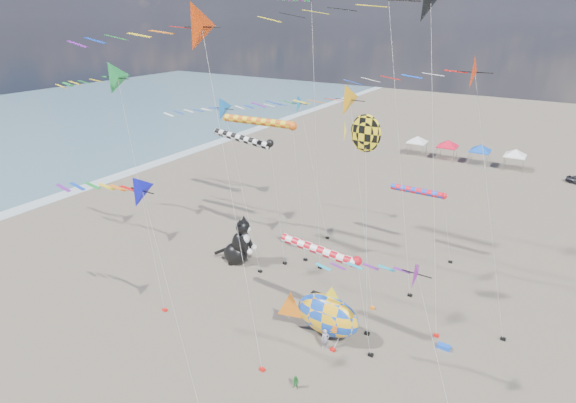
# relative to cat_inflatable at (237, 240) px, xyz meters

# --- Properties ---
(delta_kite_0) EXTENTS (11.75, 1.95, 14.72)m
(delta_kite_0) POSITION_rel_cat_inflatable_xyz_m (-0.28, 9.05, 10.92)
(delta_kite_0) COLOR #158CCF
(delta_kite_0) RESTS_ON ground
(delta_kite_1) EXTENTS (11.03, 2.54, 19.23)m
(delta_kite_1) POSITION_rel_cat_inflatable_xyz_m (-4.36, -9.15, 15.26)
(delta_kite_1) COLOR #1D8E3D
(delta_kite_1) RESTS_ON ground
(delta_kite_2) EXTENTS (12.25, 2.38, 20.03)m
(delta_kite_2) POSITION_rel_cat_inflatable_xyz_m (18.49, 1.45, 16.09)
(delta_kite_2) COLOR red
(delta_kite_2) RESTS_ON ground
(delta_kite_4) EXTENTS (10.75, 2.53, 17.79)m
(delta_kite_4) POSITION_rel_cat_inflatable_xyz_m (10.64, -0.04, 13.81)
(delta_kite_4) COLOR orange
(delta_kite_4) RESTS_ON ground
(delta_kite_5) EXTENTS (9.92, 1.89, 14.55)m
(delta_kite_5) POSITION_rel_cat_inflatable_xyz_m (5.12, -15.34, 10.78)
(delta_kite_5) COLOR #1012C5
(delta_kite_5) RESTS_ON ground
(delta_kite_6) EXTENTS (13.60, 2.76, 22.91)m
(delta_kite_6) POSITION_rel_cat_inflatable_xyz_m (6.44, -10.39, 18.81)
(delta_kite_6) COLOR red
(delta_kite_6) RESTS_ON ground
(delta_kite_7) EXTENTS (9.10, 1.79, 10.29)m
(delta_kite_7) POSITION_rel_cat_inflatable_xyz_m (17.86, -8.68, 6.58)
(delta_kite_7) COLOR #7D1389
(delta_kite_7) RESTS_ON ground
(delta_kite_8) EXTENTS (9.65, 2.15, 15.97)m
(delta_kite_8) POSITION_rel_cat_inflatable_xyz_m (-0.97, -0.26, 12.14)
(delta_kite_8) COLOR blue
(delta_kite_8) RESTS_ON ground
(delta_kite_9) EXTENTS (15.15, 3.04, 24.51)m
(delta_kite_9) POSITION_rel_cat_inflatable_xyz_m (15.33, -0.73, 20.29)
(delta_kite_9) COLOR black
(delta_kite_9) RESTS_ON ground
(windsock_0) EXTENTS (6.70, 0.63, 6.93)m
(windsock_0) POSITION_rel_cat_inflatable_xyz_m (13.63, 10.81, 4.09)
(windsock_0) COLOR red
(windsock_0) RESTS_ON ground
(windsock_2) EXTENTS (9.18, 0.75, 13.40)m
(windsock_2) POSITION_rel_cat_inflatable_xyz_m (0.39, 3.83, 10.50)
(windsock_2) COLOR #D85312
(windsock_2) RESTS_ON ground
(windsock_3) EXTENTS (7.91, 0.71, 12.03)m
(windsock_3) POSITION_rel_cat_inflatable_xyz_m (-0.34, 2.18, 9.14)
(windsock_3) COLOR black
(windsock_3) RESTS_ON ground
(windsock_4) EXTENTS (7.44, 0.67, 7.49)m
(windsock_4) POSITION_rel_cat_inflatable_xyz_m (11.68, -5.23, 4.64)
(windsock_4) COLOR red
(windsock_4) RESTS_ON ground
(angelfish_kite) EXTENTS (3.74, 3.02, 15.94)m
(angelfish_kite) POSITION_rel_cat_inflatable_xyz_m (12.40, -1.26, 12.04)
(angelfish_kite) COLOR yellow
(angelfish_kite) RESTS_ON ground
(cat_inflatable) EXTENTS (3.93, 2.50, 4.92)m
(cat_inflatable) POSITION_rel_cat_inflatable_xyz_m (0.00, 0.00, 0.00)
(cat_inflatable) COLOR black
(cat_inflatable) RESTS_ON ground
(fish_inflatable) EXTENTS (6.53, 3.13, 4.50)m
(fish_inflatable) POSITION_rel_cat_inflatable_xyz_m (12.15, -5.16, -0.42)
(fish_inflatable) COLOR blue
(fish_inflatable) RESTS_ON ground
(person_adult) EXTENTS (0.68, 0.66, 1.58)m
(person_adult) POSITION_rel_cat_inflatable_xyz_m (12.60, -6.22, -1.67)
(person_adult) COLOR #8F8D9E
(person_adult) RESTS_ON ground
(child_green) EXTENTS (0.53, 0.44, 1.00)m
(child_green) POSITION_rel_cat_inflatable_xyz_m (12.78, -10.55, -1.96)
(child_green) COLOR #20722C
(child_green) RESTS_ON ground
(child_blue) EXTENTS (0.71, 0.50, 1.12)m
(child_blue) POSITION_rel_cat_inflatable_xyz_m (11.09, -4.79, -1.90)
(child_blue) COLOR #2A5FAC
(child_blue) RESTS_ON ground
(kite_bag_0) EXTENTS (0.90, 0.44, 0.30)m
(kite_bag_0) POSITION_rel_cat_inflatable_xyz_m (19.83, -1.75, -2.31)
(kite_bag_0) COLOR blue
(kite_bag_0) RESTS_ON ground
(kite_bag_1) EXTENTS (0.90, 0.44, 0.30)m
(kite_bag_1) POSITION_rel_cat_inflatable_xyz_m (9.00, -0.85, -2.31)
(kite_bag_1) COLOR black
(kite_bag_1) RESTS_ON ground
(tent_row) EXTENTS (19.20, 4.20, 3.80)m
(tent_row) POSITION_rel_cat_inflatable_xyz_m (11.02, 44.57, 0.69)
(tent_row) COLOR silver
(tent_row) RESTS_ON ground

